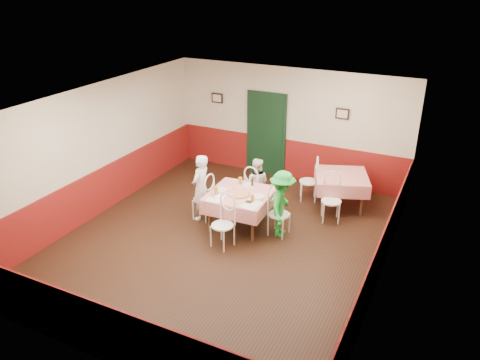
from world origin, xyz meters
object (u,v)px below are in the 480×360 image
at_px(glass_a, 216,191).
at_px(second_table, 340,191).
at_px(chair_far, 255,190).
at_px(main_table, 240,210).
at_px(chair_right, 279,214).
at_px(diner_far, 256,184).
at_px(diner_right, 282,204).
at_px(glass_b, 253,198).
at_px(beer_bottle, 252,182).
at_px(chair_second_a, 309,182).
at_px(chair_left, 203,199).
at_px(chair_near, 222,226).
at_px(diner_left, 201,187).
at_px(wallet, 249,202).
at_px(pizza, 239,194).
at_px(glass_c, 240,181).
at_px(chair_second_b, 331,201).

bearing_deg(glass_a, second_table, 45.67).
bearing_deg(chair_far, main_table, 101.09).
bearing_deg(chair_right, diner_far, 50.75).
distance_m(glass_a, diner_right, 1.35).
bearing_deg(glass_b, beer_bottle, 115.19).
height_order(main_table, chair_second_a, chair_second_a).
distance_m(second_table, chair_second_a, 0.75).
relative_size(chair_left, chair_near, 1.00).
distance_m(chair_near, diner_left, 1.27).
xyz_separation_m(chair_left, chair_far, (0.81, 0.89, 0.00)).
bearing_deg(chair_far, chair_second_a, -125.14).
height_order(chair_right, wallet, chair_right).
bearing_deg(chair_far, pizza, 101.77).
relative_size(chair_left, chair_second_a, 1.00).
bearing_deg(pizza, chair_second_a, 65.43).
height_order(second_table, chair_far, chair_far).
distance_m(chair_right, wallet, 0.69).
bearing_deg(glass_c, chair_far, 71.18).
bearing_deg(second_table, chair_right, -113.57).
xyz_separation_m(chair_right, chair_second_b, (0.77, 1.02, 0.00)).
relative_size(chair_second_b, wallet, 8.18).
distance_m(chair_far, chair_second_b, 1.67).
distance_m(glass_c, diner_right, 1.16).
height_order(second_table, diner_right, diner_right).
relative_size(pizza, beer_bottle, 2.11).
distance_m(chair_near, wallet, 0.71).
bearing_deg(diner_far, chair_right, 121.28).
bearing_deg(glass_c, chair_near, -79.53).
height_order(second_table, chair_right, chair_right).
bearing_deg(second_table, pizza, -130.61).
height_order(chair_second_a, glass_c, glass_c).
xyz_separation_m(chair_right, pizza, (-0.84, -0.10, 0.32)).
relative_size(chair_left, pizza, 2.13).
height_order(second_table, diner_left, diner_left).
distance_m(chair_right, chair_second_a, 1.77).
xyz_separation_m(second_table, glass_a, (-2.03, -2.07, 0.46)).
bearing_deg(chair_right, pizza, 101.82).
distance_m(main_table, glass_c, 0.64).
distance_m(main_table, diner_left, 0.96).
height_order(chair_near, wallet, chair_near).
xyz_separation_m(chair_right, diner_left, (-1.75, -0.08, 0.27)).
relative_size(second_table, glass_a, 7.45).
height_order(chair_second_a, diner_far, diner_far).
bearing_deg(main_table, chair_second_b, 33.18).
relative_size(chair_second_a, glass_a, 5.99).
xyz_separation_m(chair_near, glass_a, (-0.45, 0.59, 0.39)).
xyz_separation_m(main_table, glass_c, (-0.19, 0.41, 0.46)).
height_order(chair_second_b, glass_b, chair_second_b).
xyz_separation_m(chair_right, diner_right, (0.05, 0.00, 0.24)).
xyz_separation_m(second_table, pizza, (-1.61, -1.87, 0.40)).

